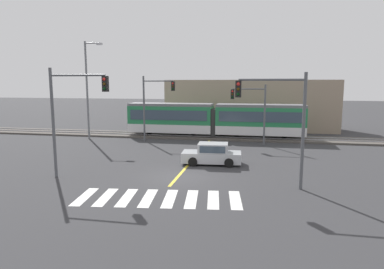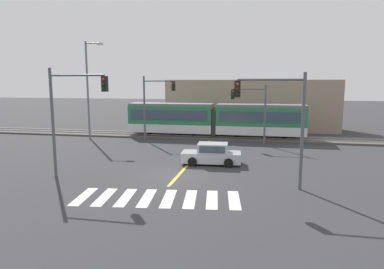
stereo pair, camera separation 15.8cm
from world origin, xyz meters
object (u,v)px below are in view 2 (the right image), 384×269
object	(u,v)px
traffic_light_far_left	(154,99)
traffic_light_near_left	(70,107)
sedan_crossing	(212,154)
street_lamp_west	(89,85)
traffic_light_near_right	(280,113)
light_rail_tram	(215,119)
traffic_light_far_right	(253,105)

from	to	relation	value
traffic_light_far_left	traffic_light_near_left	bearing A→B (deg)	-93.73
traffic_light_near_left	traffic_light_far_left	world-z (taller)	traffic_light_near_left
sedan_crossing	street_lamp_west	size ratio (longest dim) A/B	0.43
traffic_light_near_right	traffic_light_near_left	distance (m)	12.24
light_rail_tram	traffic_light_near_right	xyz separation A→B (m)	(5.75, -16.85, 2.15)
traffic_light_near_right	street_lamp_west	xyz separation A→B (m)	(-18.39, 13.68, 1.33)
sedan_crossing	street_lamp_west	bearing A→B (deg)	147.99
traffic_light_near_left	street_lamp_west	xyz separation A→B (m)	(-6.15, 13.98, 1.15)
sedan_crossing	traffic_light_far_right	bearing A→B (deg)	72.51
light_rail_tram	traffic_light_far_left	xyz separation A→B (m)	(-5.59, -3.41, 2.15)
traffic_light_far_right	traffic_light_near_right	world-z (taller)	traffic_light_near_right
traffic_light_near_left	street_lamp_west	size ratio (longest dim) A/B	0.67
light_rail_tram	traffic_light_near_left	xyz separation A→B (m)	(-6.49, -17.15, 2.33)
light_rail_tram	traffic_light_far_left	bearing A→B (deg)	-148.61
traffic_light_far_right	traffic_light_near_left	bearing A→B (deg)	-127.62
traffic_light_near_right	street_lamp_west	world-z (taller)	street_lamp_west
light_rail_tram	street_lamp_west	xyz separation A→B (m)	(-12.64, -3.17, 3.48)
traffic_light_far_left	traffic_light_near_right	bearing A→B (deg)	-49.84
sedan_crossing	street_lamp_west	distance (m)	17.21
sedan_crossing	traffic_light_far_right	size ratio (longest dim) A/B	0.76
light_rail_tram	street_lamp_west	size ratio (longest dim) A/B	1.86
light_rail_tram	traffic_light_near_right	size ratio (longest dim) A/B	2.92
sedan_crossing	street_lamp_west	world-z (taller)	street_lamp_west
street_lamp_west	traffic_light_near_left	bearing A→B (deg)	-66.25
light_rail_tram	traffic_light_far_left	size ratio (longest dim) A/B	2.86
traffic_light_near_left	light_rail_tram	bearing A→B (deg)	69.28
sedan_crossing	street_lamp_west	xyz separation A→B (m)	(-14.01, 8.76, 4.83)
sedan_crossing	traffic_light_near_left	distance (m)	10.13
traffic_light_near_right	traffic_light_far_left	distance (m)	17.58
traffic_light_near_left	traffic_light_far_left	bearing A→B (deg)	86.27
traffic_light_far_right	traffic_light_near_right	xyz separation A→B (m)	(1.73, -13.33, 0.48)
traffic_light_near_right	traffic_light_far_left	xyz separation A→B (m)	(-11.34, 13.44, -0.01)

